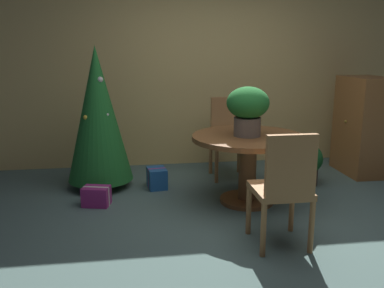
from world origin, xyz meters
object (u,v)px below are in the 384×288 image
at_px(holiday_tree, 98,114).
at_px(potted_plant, 308,163).
at_px(wooden_chair_far, 227,133).
at_px(round_dining_table, 248,153).
at_px(wooden_chair_near, 284,185).
at_px(gift_box_blue, 157,178).
at_px(gift_box_purple, 96,196).
at_px(flower_vase, 248,107).
at_px(wooden_cabinet, 363,126).

height_order(holiday_tree, potted_plant, holiday_tree).
bearing_deg(wooden_chair_far, holiday_tree, -171.85).
bearing_deg(round_dining_table, potted_plant, 27.53).
bearing_deg(wooden_chair_near, gift_box_blue, 119.25).
bearing_deg(gift_box_purple, wooden_chair_near, -36.57).
height_order(round_dining_table, wooden_chair_far, wooden_chair_far).
distance_m(holiday_tree, gift_box_purple, 0.95).
height_order(flower_vase, potted_plant, flower_vase).
relative_size(round_dining_table, potted_plant, 2.37).
bearing_deg(round_dining_table, flower_vase, -136.92).
bearing_deg(gift_box_blue, round_dining_table, -32.78).
height_order(flower_vase, gift_box_blue, flower_vase).
bearing_deg(wooden_chair_far, round_dining_table, -90.00).
height_order(wooden_chair_far, gift_box_purple, wooden_chair_far).
height_order(gift_box_purple, potted_plant, potted_plant).
height_order(wooden_chair_near, wooden_chair_far, wooden_chair_far).
height_order(round_dining_table, wooden_chair_near, wooden_chair_near).
xyz_separation_m(flower_vase, wooden_cabinet, (1.74, 0.83, -0.38)).
distance_m(wooden_chair_near, wooden_cabinet, 2.51).
distance_m(flower_vase, potted_plant, 1.23).
bearing_deg(wooden_cabinet, holiday_tree, -178.25).
xyz_separation_m(round_dining_table, wooden_chair_near, (0.00, -1.02, -0.00)).
bearing_deg(wooden_cabinet, potted_plant, -157.18).
xyz_separation_m(round_dining_table, potted_plant, (0.85, 0.44, -0.26)).
bearing_deg(wooden_chair_near, potted_plant, 59.86).
bearing_deg(flower_vase, wooden_chair_far, 88.63).
height_order(gift_box_blue, potted_plant, potted_plant).
bearing_deg(potted_plant, wooden_cabinet, 22.82).
distance_m(wooden_chair_far, gift_box_purple, 1.79).
bearing_deg(gift_box_purple, potted_plant, 7.75).
xyz_separation_m(wooden_chair_far, potted_plant, (0.85, -0.48, -0.28)).
relative_size(round_dining_table, holiday_tree, 0.71).
xyz_separation_m(flower_vase, wooden_chair_near, (0.02, -1.00, -0.47)).
height_order(holiday_tree, wooden_cabinet, holiday_tree).
xyz_separation_m(holiday_tree, gift_box_blue, (0.63, -0.13, -0.73)).
relative_size(wooden_cabinet, potted_plant, 2.54).
xyz_separation_m(round_dining_table, gift_box_blue, (-0.89, 0.58, -0.41)).
xyz_separation_m(wooden_chair_far, gift_box_blue, (-0.89, -0.35, -0.43)).
bearing_deg(round_dining_table, gift_box_blue, 147.22).
distance_m(flower_vase, gift_box_blue, 1.37).
distance_m(gift_box_blue, potted_plant, 1.75).
xyz_separation_m(round_dining_table, wooden_chair_far, (0.00, 0.93, 0.02)).
relative_size(gift_box_blue, gift_box_purple, 0.94).
relative_size(flower_vase, wooden_chair_near, 0.52).
xyz_separation_m(wooden_chair_near, potted_plant, (0.85, 1.46, -0.26)).
distance_m(flower_vase, wooden_chair_near, 1.10).
bearing_deg(wooden_chair_far, potted_plant, -29.67).
distance_m(wooden_cabinet, potted_plant, 1.00).
relative_size(wooden_chair_near, gift_box_blue, 3.39).
bearing_deg(gift_box_blue, wooden_chair_far, 21.44).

